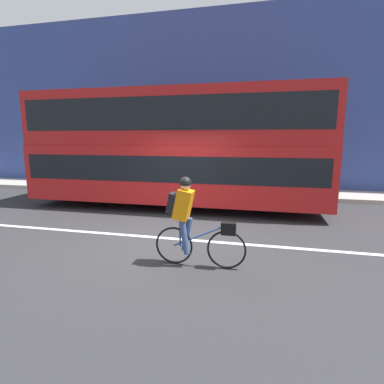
# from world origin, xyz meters

# --- Properties ---
(ground_plane) EXTENTS (80.00, 80.00, 0.00)m
(ground_plane) POSITION_xyz_m (0.00, 0.00, 0.00)
(ground_plane) COLOR #2D2D30
(road_center_line) EXTENTS (50.00, 0.14, 0.01)m
(road_center_line) POSITION_xyz_m (0.00, -0.13, 0.00)
(road_center_line) COLOR silver
(road_center_line) RESTS_ON ground_plane
(sidewalk_curb) EXTENTS (60.00, 2.05, 0.15)m
(sidewalk_curb) POSITION_xyz_m (0.00, 6.00, 0.08)
(sidewalk_curb) COLOR #A8A399
(sidewalk_curb) RESTS_ON ground_plane
(building_facade) EXTENTS (60.00, 0.30, 7.77)m
(building_facade) POSITION_xyz_m (0.00, 7.18, 3.89)
(building_facade) COLOR #33478C
(building_facade) RESTS_ON ground_plane
(bus) EXTENTS (9.63, 2.54, 3.80)m
(bus) POSITION_xyz_m (-0.65, 3.08, 2.11)
(bus) COLOR black
(bus) RESTS_ON ground_plane
(cyclist_on_bike) EXTENTS (1.69, 0.32, 1.65)m
(cyclist_on_bike) POSITION_xyz_m (0.94, -1.46, 0.89)
(cyclist_on_bike) COLOR black
(cyclist_on_bike) RESTS_ON ground_plane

